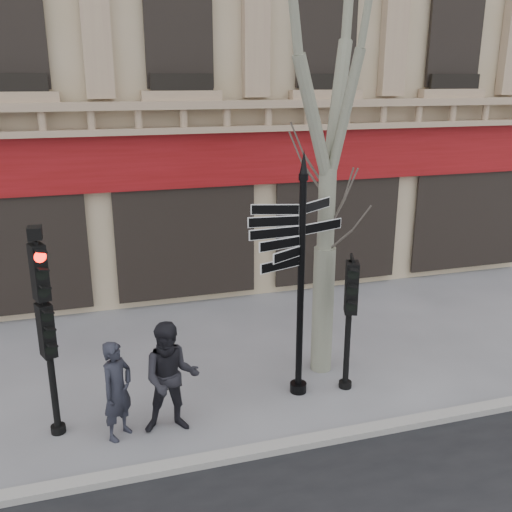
# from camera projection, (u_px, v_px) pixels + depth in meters

# --- Properties ---
(ground) EXTENTS (80.00, 80.00, 0.00)m
(ground) POSITION_uv_depth(u_px,v_px,m) (239.00, 405.00, 9.90)
(ground) COLOR slate
(ground) RESTS_ON ground
(kerb) EXTENTS (80.00, 0.25, 0.12)m
(kerb) POSITION_uv_depth(u_px,v_px,m) (263.00, 450.00, 8.60)
(kerb) COLOR gray
(kerb) RESTS_ON ground
(fingerpost) EXTENTS (2.08, 2.08, 4.35)m
(fingerpost) POSITION_uv_depth(u_px,v_px,m) (302.00, 236.00, 9.46)
(fingerpost) COLOR black
(fingerpost) RESTS_ON ground
(traffic_signal_main) EXTENTS (0.45, 0.39, 3.41)m
(traffic_signal_main) POSITION_uv_depth(u_px,v_px,m) (44.00, 308.00, 8.50)
(traffic_signal_main) COLOR black
(traffic_signal_main) RESTS_ON ground
(traffic_signal_secondary) EXTENTS (0.49, 0.42, 2.43)m
(traffic_signal_secondary) POSITION_uv_depth(u_px,v_px,m) (350.00, 301.00, 9.97)
(traffic_signal_secondary) COLOR black
(traffic_signal_secondary) RESTS_ON ground
(pedestrian_a) EXTENTS (0.69, 0.69, 1.63)m
(pedestrian_a) POSITION_uv_depth(u_px,v_px,m) (117.00, 390.00, 8.82)
(pedestrian_a) COLOR #20212A
(pedestrian_a) RESTS_ON ground
(pedestrian_b) EXTENTS (0.99, 0.82, 1.86)m
(pedestrian_b) POSITION_uv_depth(u_px,v_px,m) (171.00, 378.00, 8.95)
(pedestrian_b) COLOR black
(pedestrian_b) RESTS_ON ground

